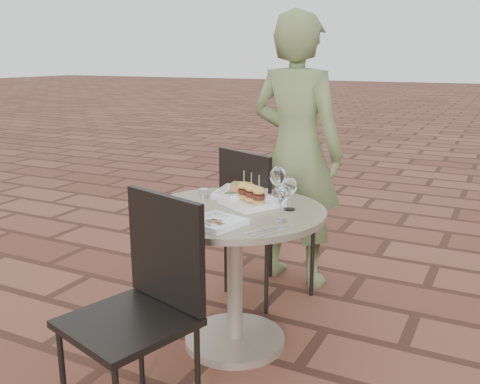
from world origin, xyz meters
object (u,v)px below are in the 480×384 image
at_px(cafe_table, 235,256).
at_px(chair_near, 146,292).
at_px(plate_tuna, 216,222).
at_px(diner, 296,152).
at_px(plate_salmon, 241,192).
at_px(chair_far, 258,213).
at_px(plate_sliders, 251,198).

relative_size(cafe_table, chair_near, 0.97).
xyz_separation_m(chair_near, plate_tuna, (0.10, 0.40, 0.19)).
bearing_deg(diner, plate_salmon, 93.30).
relative_size(cafe_table, chair_far, 0.97).
height_order(diner, plate_tuna, diner).
bearing_deg(plate_salmon, plate_tuna, -75.70).
relative_size(chair_near, plate_tuna, 3.57).
xyz_separation_m(cafe_table, plate_salmon, (-0.09, 0.25, 0.27)).
distance_m(cafe_table, plate_salmon, 0.37).
xyz_separation_m(cafe_table, chair_far, (-0.13, 0.54, 0.07)).
height_order(cafe_table, plate_sliders, plate_sliders).
relative_size(chair_near, plate_sliders, 2.68).
bearing_deg(plate_salmon, chair_near, -88.09).
bearing_deg(chair_near, cafe_table, 101.26).
bearing_deg(chair_near, plate_tuna, 92.12).
relative_size(diner, plate_salmon, 5.97).
height_order(plate_salmon, plate_sliders, plate_sliders).
distance_m(chair_near, diner, 1.61).
relative_size(chair_near, plate_salmon, 3.20).
bearing_deg(diner, chair_near, 96.88).
xyz_separation_m(plate_salmon, plate_sliders, (0.13, -0.14, 0.02)).
xyz_separation_m(cafe_table, plate_tuna, (0.04, -0.26, 0.26)).
xyz_separation_m(diner, plate_tuna, (0.08, -1.18, -0.12)).
height_order(diner, plate_salmon, diner).
bearing_deg(chair_near, chair_far, 109.52).
distance_m(cafe_table, plate_tuna, 0.37).
bearing_deg(plate_tuna, cafe_table, 99.18).
xyz_separation_m(diner, plate_salmon, (-0.05, -0.68, -0.12)).
relative_size(cafe_table, plate_tuna, 3.45).
distance_m(diner, plate_sliders, 0.82).
xyz_separation_m(chair_far, plate_salmon, (0.04, -0.30, 0.20)).
bearing_deg(diner, plate_sliders, 102.90).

